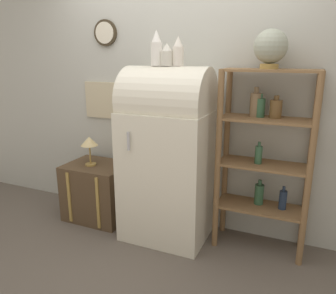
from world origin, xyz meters
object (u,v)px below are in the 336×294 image
Objects in this scene: suitcase_trunk at (98,191)px; vase_left at (157,49)px; refrigerator at (168,153)px; vase_center at (167,55)px; desk_lamp at (89,143)px; globe at (271,47)px; vase_right at (178,52)px.

vase_left is at bearing -2.88° from suitcase_trunk.
refrigerator is 0.84m from vase_center.
refrigerator is 0.84m from desk_lamp.
globe is 1.00× the size of desk_lamp.
vase_left reaches higher than suitcase_trunk.
vase_left is 0.19m from vase_right.
vase_right is (0.10, 0.02, 0.03)m from vase_center.
vase_center is at bearing 1.02° from desk_lamp.
globe is at bearing 8.22° from vase_center.
vase_left reaches higher than globe.
suitcase_trunk is 2.14× the size of vase_left.
desk_lamp is (-0.84, -0.01, -0.84)m from vase_center.
globe is 1.02× the size of vase_left.
suitcase_trunk is 0.53m from desk_lamp.
vase_right reaches higher than vase_center.
refrigerator is at bearing 7.99° from vase_left.
suitcase_trunk is 1.65m from vase_right.
globe reaches higher than desk_lamp.
vase_center is at bearing 7.04° from vase_left.
vase_left is 1.16m from desk_lamp.
vase_left is at bearing 0.30° from desk_lamp.
suitcase_trunk is at bearing 179.46° from vase_right.
refrigerator is at bearing -1.59° from suitcase_trunk.
desk_lamp is at bearing -179.70° from vase_left.
globe reaches higher than suitcase_trunk.
vase_left is (0.70, -0.04, 1.41)m from suitcase_trunk.
refrigerator is 5.28× the size of globe.
suitcase_trunk is 2.10× the size of desk_lamp.
desk_lamp is at bearing -137.81° from suitcase_trunk.
suitcase_trunk is 1.58m from vase_center.
vase_left reaches higher than vase_center.
vase_center is at bearing -170.44° from vase_right.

